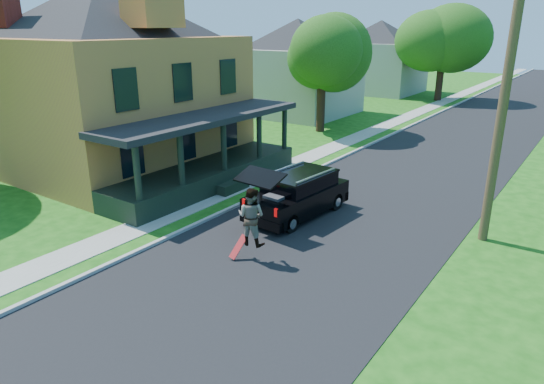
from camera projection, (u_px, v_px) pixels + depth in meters
The scene contains 14 objects.
ground at pixel (246, 287), 13.08m from camera, with size 140.00×140.00×0.00m, color #154E0F.
street at pixel (454, 145), 28.58m from camera, with size 8.00×120.00×0.02m, color black.
curb at pixel (389, 137), 30.77m from camera, with size 0.15×120.00×0.12m, color #9D9D98.
sidewalk at pixel (366, 134), 31.61m from camera, with size 1.30×120.00×0.03m, color gray.
front_walk at pixel (165, 175), 22.87m from camera, with size 6.50×1.20×0.03m, color gray.
main_house at pixel (109, 65), 23.05m from camera, with size 15.56×15.56×10.10m.
neighbor_house_mid at pixel (297, 59), 37.62m from camera, with size 12.78×12.78×8.30m.
neighbor_house_far at pixel (380, 51), 50.02m from camera, with size 12.78×12.78×8.30m.
black_suv at pixel (297, 194), 17.78m from camera, with size 2.15×4.78×2.17m.
skateboarder at pixel (251, 216), 14.32m from camera, with size 0.96×0.80×1.77m.
skateboard at pixel (238, 247), 14.58m from camera, with size 0.37×0.51×0.68m.
tree_left_mid at pixel (322, 48), 30.70m from camera, with size 5.05×4.94×7.91m.
tree_left_far at pixel (445, 33), 43.75m from camera, with size 7.78×7.92×9.65m.
utility_pole_near at pixel (507, 78), 14.34m from camera, with size 1.78×0.57×10.11m.
Camera 1 is at (7.17, -9.05, 6.71)m, focal length 32.00 mm.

